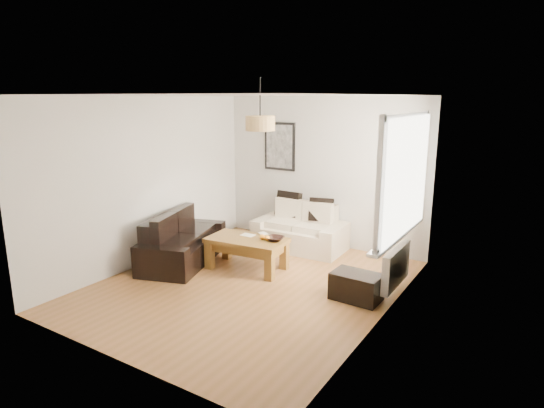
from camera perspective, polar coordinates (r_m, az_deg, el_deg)
The scene contains 21 objects.
floor at distance 6.53m, azimuth -2.84°, elevation -10.04°, with size 4.50×4.50×0.00m, color brown.
ceiling at distance 6.00m, azimuth -3.13°, elevation 13.42°, with size 3.80×4.50×0.00m, color white, non-canonical shape.
wall_back at distance 8.05m, azimuth 6.27°, elevation 4.01°, with size 3.80×0.04×2.60m, color silver, non-canonical shape.
wall_front at distance 4.54m, azimuth -19.54°, elevation -3.88°, with size 3.80×0.04×2.60m, color silver, non-canonical shape.
wall_left at distance 7.38m, azimuth -15.17°, elevation 2.78°, with size 0.04×4.50×2.60m, color silver, non-canonical shape.
wall_right at distance 5.30m, azimuth 14.08°, elevation -1.11°, with size 0.04×4.50×2.60m, color silver, non-canonical shape.
window_bay at distance 6.01m, azimuth 16.29°, elevation 3.33°, with size 0.14×1.90×1.60m, color white, non-canonical shape.
radiator at distance 6.33m, azimuth 15.23°, elevation -7.58°, with size 0.10×0.90×0.52m, color white.
poster at distance 8.37m, azimuth 0.98°, elevation 7.20°, with size 0.62×0.04×0.87m, color black, non-canonical shape.
pendant_shade at distance 6.26m, azimuth -1.48°, elevation 10.04°, with size 0.40×0.40×0.20m, color tan.
loveseat_cream at distance 7.92m, azimuth 3.51°, elevation -2.91°, with size 1.54×0.84×0.76m, color beige, non-canonical shape.
sofa_leather at distance 7.41m, azimuth -11.07°, elevation -4.37°, with size 1.71×0.83×0.74m, color black, non-canonical shape.
coffee_table at distance 7.03m, azimuth -3.15°, elevation -6.19°, with size 1.19×0.65×0.49m, color brown, non-canonical shape.
ottoman at distance 6.12m, azimuth 10.49°, elevation -10.09°, with size 0.63×0.40×0.36m, color black.
cushion_left at distance 8.15m, azimuth 2.06°, elevation 0.01°, with size 0.45×0.14×0.45m, color black.
cushion_right at distance 7.86m, azimuth 6.15°, elevation -0.72°, with size 0.40×0.13×0.40m, color black.
fruit_bowl at distance 6.82m, azimuth 0.41°, elevation -4.36°, with size 0.26×0.26×0.06m, color black.
orange_a at distance 6.82m, azimuth -0.61°, elevation -4.30°, with size 0.08×0.08×0.08m, color orange.
orange_b at distance 6.79m, azimuth -0.63°, elevation -4.37°, with size 0.06×0.06×0.06m, color orange.
orange_c at distance 6.88m, azimuth -1.22°, elevation -4.14°, with size 0.08×0.08×0.08m, color orange.
papers at distance 7.11m, azimuth -3.02°, elevation -3.89°, with size 0.21×0.15×0.01m, color silver.
Camera 1 is at (3.46, -4.91, 2.57)m, focal length 30.16 mm.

